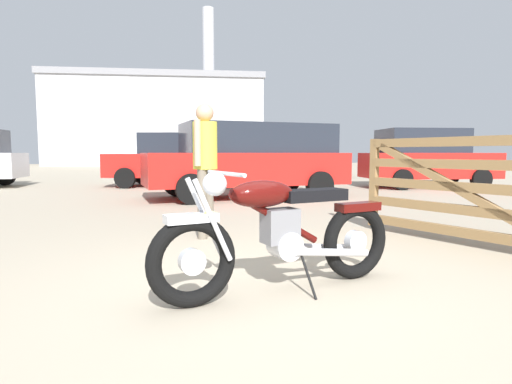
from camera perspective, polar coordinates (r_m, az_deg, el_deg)
ground_plane at (r=3.36m, az=3.60°, el=-13.07°), size 80.00×80.00×0.00m
vintage_motorcycle at (r=3.19m, az=3.35°, el=-5.65°), size 2.01×0.83×0.94m
timber_gate at (r=5.22m, az=28.36°, el=0.79°), size 1.22×2.35×1.60m
bystander at (r=5.23m, az=-6.94°, el=4.86°), size 0.30×0.41×1.66m
blue_hatchback_right at (r=13.56m, az=-10.82°, el=4.30°), size 4.46×2.54×1.67m
dark_sedan_left at (r=9.97m, az=-0.78°, el=4.66°), size 4.95×2.64×1.74m
pale_sedan_back at (r=13.88m, az=22.11°, el=4.36°), size 3.99×2.01×1.78m
white_estate_far at (r=18.79m, az=5.30°, el=4.63°), size 4.44×2.48×1.67m
industrial_building at (r=40.63m, az=-12.80°, el=9.26°), size 18.73×11.62×14.41m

